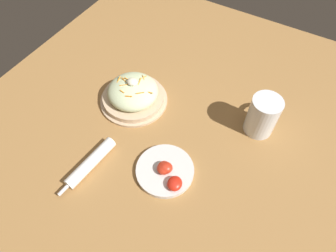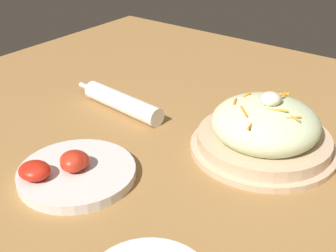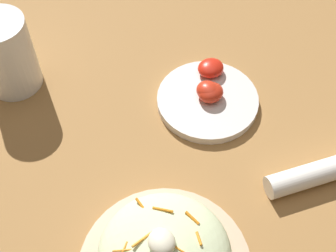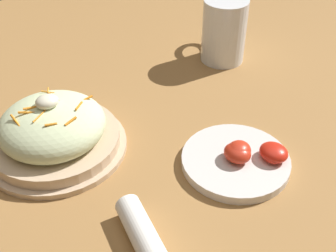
{
  "view_description": "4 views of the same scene",
  "coord_description": "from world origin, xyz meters",
  "px_view_note": "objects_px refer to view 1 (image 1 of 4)",
  "views": [
    {
      "loc": [
        0.23,
        -0.51,
        0.8
      ],
      "look_at": [
        -0.03,
        -0.06,
        0.07
      ],
      "focal_mm": 31.64,
      "sensor_mm": 36.0,
      "label": 1
    },
    {
      "loc": [
        0.37,
        0.27,
        0.38
      ],
      "look_at": [
        -0.07,
        -0.07,
        0.08
      ],
      "focal_mm": 47.42,
      "sensor_mm": 36.0,
      "label": 2
    },
    {
      "loc": [
        -0.41,
        0.1,
        0.63
      ],
      "look_at": [
        -0.05,
        -0.06,
        0.08
      ],
      "focal_mm": 49.67,
      "sensor_mm": 36.0,
      "label": 3
    },
    {
      "loc": [
        -0.33,
        -0.55,
        0.48
      ],
      "look_at": [
        -0.05,
        -0.08,
        0.05
      ],
      "focal_mm": 46.26,
      "sensor_mm": 36.0,
      "label": 4
    }
  ],
  "objects_px": {
    "tomato_plate": "(166,171)",
    "napkin_roll": "(90,163)",
    "salad_plate": "(133,94)",
    "beer_mug": "(262,117)"
  },
  "relations": [
    {
      "from": "tomato_plate",
      "to": "napkin_roll",
      "type": "bearing_deg",
      "value": -156.45
    },
    {
      "from": "salad_plate",
      "to": "napkin_roll",
      "type": "bearing_deg",
      "value": -83.39
    },
    {
      "from": "salad_plate",
      "to": "beer_mug",
      "type": "xyz_separation_m",
      "value": [
        0.42,
        0.11,
        0.02
      ]
    },
    {
      "from": "salad_plate",
      "to": "napkin_roll",
      "type": "xyz_separation_m",
      "value": [
        0.03,
        -0.28,
        -0.02
      ]
    },
    {
      "from": "salad_plate",
      "to": "tomato_plate",
      "type": "height_order",
      "value": "salad_plate"
    },
    {
      "from": "napkin_roll",
      "to": "beer_mug",
      "type": "bearing_deg",
      "value": 45.01
    },
    {
      "from": "beer_mug",
      "to": "napkin_roll",
      "type": "xyz_separation_m",
      "value": [
        -0.39,
        -0.39,
        -0.04
      ]
    },
    {
      "from": "salad_plate",
      "to": "beer_mug",
      "type": "relative_size",
      "value": 1.6
    },
    {
      "from": "salad_plate",
      "to": "tomato_plate",
      "type": "relative_size",
      "value": 1.36
    },
    {
      "from": "beer_mug",
      "to": "tomato_plate",
      "type": "distance_m",
      "value": 0.35
    }
  ]
}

